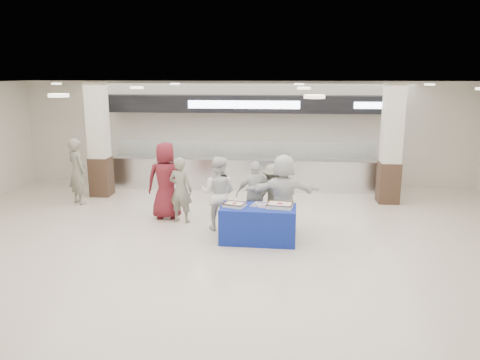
# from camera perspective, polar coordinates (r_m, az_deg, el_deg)

# --- Properties ---
(ground) EXTENTS (14.00, 14.00, 0.00)m
(ground) POSITION_cam_1_polar(r_m,az_deg,el_deg) (9.13, -2.38, -9.15)
(ground) COLOR beige
(ground) RESTS_ON ground
(serving_line) EXTENTS (8.70, 0.85, 2.80)m
(serving_line) POSITION_cam_1_polar(r_m,az_deg,el_deg) (14.01, 0.56, 3.58)
(serving_line) COLOR silver
(serving_line) RESTS_ON ground
(column_left) EXTENTS (0.55, 0.55, 3.20)m
(column_left) POSITION_cam_1_polar(r_m,az_deg,el_deg) (13.74, -16.81, 4.41)
(column_left) COLOR #342217
(column_left) RESTS_ON ground
(column_right) EXTENTS (0.55, 0.55, 3.20)m
(column_right) POSITION_cam_1_polar(r_m,az_deg,el_deg) (13.04, 17.93, 3.90)
(column_right) COLOR #342217
(column_right) RESTS_ON ground
(display_table) EXTENTS (1.57, 0.83, 0.75)m
(display_table) POSITION_cam_1_polar(r_m,az_deg,el_deg) (9.72, 2.23, -5.40)
(display_table) COLOR navy
(display_table) RESTS_ON ground
(sheet_cake_left) EXTENTS (0.49, 0.43, 0.09)m
(sheet_cake_left) POSITION_cam_1_polar(r_m,az_deg,el_deg) (9.62, -0.67, -2.98)
(sheet_cake_left) COLOR silver
(sheet_cake_left) RESTS_ON display_table
(sheet_cake_right) EXTENTS (0.55, 0.46, 0.10)m
(sheet_cake_right) POSITION_cam_1_polar(r_m,az_deg,el_deg) (9.58, 4.89, -3.05)
(sheet_cake_right) COLOR silver
(sheet_cake_right) RESTS_ON display_table
(cupcake_tray) EXTENTS (0.45, 0.39, 0.06)m
(cupcake_tray) POSITION_cam_1_polar(r_m,az_deg,el_deg) (9.65, 2.48, -3.03)
(cupcake_tray) COLOR #BABAC0
(cupcake_tray) RESTS_ON display_table
(civilian_maroon) EXTENTS (0.97, 0.70, 1.86)m
(civilian_maroon) POSITION_cam_1_polar(r_m,az_deg,el_deg) (11.27, -8.98, -0.07)
(civilian_maroon) COLOR maroon
(civilian_maroon) RESTS_ON ground
(soldier_a) EXTENTS (0.63, 0.49, 1.55)m
(soldier_a) POSITION_cam_1_polar(r_m,az_deg,el_deg) (10.96, -7.23, -1.22)
(soldier_a) COLOR slate
(soldier_a) RESTS_ON ground
(chef_tall) EXTENTS (0.90, 0.75, 1.66)m
(chef_tall) POSITION_cam_1_polar(r_m,az_deg,el_deg) (10.37, -2.67, -1.62)
(chef_tall) COLOR silver
(chef_tall) RESTS_ON ground
(chef_short) EXTENTS (0.93, 0.48, 1.52)m
(chef_short) POSITION_cam_1_polar(r_m,az_deg,el_deg) (10.55, 1.91, -1.76)
(chef_short) COLOR silver
(chef_short) RESTS_ON ground
(soldier_b) EXTENTS (1.06, 0.84, 1.44)m
(soldier_b) POSITION_cam_1_polar(r_m,az_deg,el_deg) (10.65, 4.04, -1.85)
(soldier_b) COLOR slate
(soldier_b) RESTS_ON ground
(civilian_white) EXTENTS (1.67, 0.71, 1.75)m
(civilian_white) POSITION_cam_1_polar(r_m,az_deg,el_deg) (10.18, 5.30, -1.67)
(civilian_white) COLOR white
(civilian_white) RESTS_ON ground
(soldier_bg) EXTENTS (0.77, 0.73, 1.77)m
(soldier_bg) POSITION_cam_1_polar(r_m,az_deg,el_deg) (13.15, -19.22, 1.02)
(soldier_bg) COLOR slate
(soldier_bg) RESTS_ON ground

